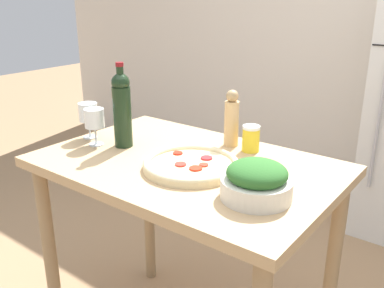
{
  "coord_description": "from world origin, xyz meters",
  "views": [
    {
      "loc": [
        0.93,
        -1.19,
        1.54
      ],
      "look_at": [
        0.0,
        0.04,
        0.99
      ],
      "focal_mm": 40.0,
      "sensor_mm": 36.0,
      "label": 1
    }
  ],
  "objects_px": {
    "wine_glass_far": "(88,113)",
    "wine_glass_near": "(94,120)",
    "salt_canister": "(251,138)",
    "homemade_pizza": "(191,164)",
    "wine_bottle": "(122,108)",
    "salad_bowl": "(257,181)",
    "pepper_mill": "(232,119)"
  },
  "relations": [
    {
      "from": "wine_bottle",
      "to": "salad_bowl",
      "type": "bearing_deg",
      "value": -7.41
    },
    {
      "from": "pepper_mill",
      "to": "salt_canister",
      "type": "xyz_separation_m",
      "value": [
        0.1,
        -0.01,
        -0.06
      ]
    },
    {
      "from": "wine_bottle",
      "to": "homemade_pizza",
      "type": "xyz_separation_m",
      "value": [
        0.37,
        -0.02,
        -0.15
      ]
    },
    {
      "from": "homemade_pizza",
      "to": "salad_bowl",
      "type": "bearing_deg",
      "value": -12.0
    },
    {
      "from": "wine_glass_far",
      "to": "salt_canister",
      "type": "distance_m",
      "value": 0.71
    },
    {
      "from": "homemade_pizza",
      "to": "salt_canister",
      "type": "height_order",
      "value": "salt_canister"
    },
    {
      "from": "wine_glass_near",
      "to": "salt_canister",
      "type": "xyz_separation_m",
      "value": [
        0.55,
        0.33,
        -0.05
      ]
    },
    {
      "from": "wine_glass_far",
      "to": "wine_glass_near",
      "type": "bearing_deg",
      "value": -26.22
    },
    {
      "from": "salad_bowl",
      "to": "wine_glass_far",
      "type": "bearing_deg",
      "value": 175.2
    },
    {
      "from": "wine_bottle",
      "to": "homemade_pizza",
      "type": "bearing_deg",
      "value": -3.6
    },
    {
      "from": "pepper_mill",
      "to": "salad_bowl",
      "type": "distance_m",
      "value": 0.49
    },
    {
      "from": "pepper_mill",
      "to": "wine_glass_near",
      "type": "bearing_deg",
      "value": -143.32
    },
    {
      "from": "salad_bowl",
      "to": "homemade_pizza",
      "type": "bearing_deg",
      "value": 168.0
    },
    {
      "from": "salad_bowl",
      "to": "homemade_pizza",
      "type": "distance_m",
      "value": 0.31
    },
    {
      "from": "wine_glass_near",
      "to": "wine_glass_far",
      "type": "relative_size",
      "value": 1.0
    },
    {
      "from": "wine_glass_far",
      "to": "salt_canister",
      "type": "xyz_separation_m",
      "value": [
        0.65,
        0.28,
        -0.06
      ]
    },
    {
      "from": "wine_bottle",
      "to": "wine_glass_far",
      "type": "height_order",
      "value": "wine_bottle"
    },
    {
      "from": "wine_glass_far",
      "to": "pepper_mill",
      "type": "distance_m",
      "value": 0.62
    },
    {
      "from": "wine_glass_near",
      "to": "wine_glass_far",
      "type": "distance_m",
      "value": 0.11
    },
    {
      "from": "wine_glass_near",
      "to": "salad_bowl",
      "type": "distance_m",
      "value": 0.78
    },
    {
      "from": "wine_glass_far",
      "to": "salt_canister",
      "type": "height_order",
      "value": "wine_glass_far"
    },
    {
      "from": "wine_glass_far",
      "to": "homemade_pizza",
      "type": "xyz_separation_m",
      "value": [
        0.57,
        -0.01,
        -0.09
      ]
    },
    {
      "from": "pepper_mill",
      "to": "homemade_pizza",
      "type": "height_order",
      "value": "pepper_mill"
    },
    {
      "from": "wine_glass_near",
      "to": "pepper_mill",
      "type": "bearing_deg",
      "value": 36.68
    },
    {
      "from": "homemade_pizza",
      "to": "wine_bottle",
      "type": "bearing_deg",
      "value": 176.4
    },
    {
      "from": "pepper_mill",
      "to": "salad_bowl",
      "type": "bearing_deg",
      "value": -48.4
    },
    {
      "from": "wine_bottle",
      "to": "pepper_mill",
      "type": "distance_m",
      "value": 0.45
    },
    {
      "from": "salt_canister",
      "to": "homemade_pizza",
      "type": "bearing_deg",
      "value": -105.28
    },
    {
      "from": "wine_glass_far",
      "to": "homemade_pizza",
      "type": "relative_size",
      "value": 0.44
    },
    {
      "from": "homemade_pizza",
      "to": "salt_canister",
      "type": "distance_m",
      "value": 0.3
    },
    {
      "from": "wine_glass_near",
      "to": "homemade_pizza",
      "type": "xyz_separation_m",
      "value": [
        0.48,
        0.04,
        -0.09
      ]
    },
    {
      "from": "homemade_pizza",
      "to": "wine_glass_near",
      "type": "bearing_deg",
      "value": -175.45
    }
  ]
}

